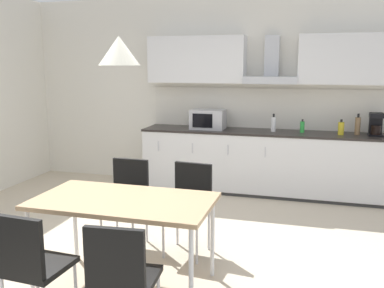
# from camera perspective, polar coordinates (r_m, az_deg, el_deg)

# --- Properties ---
(ground_plane) EXTENTS (8.56, 8.08, 0.02)m
(ground_plane) POSITION_cam_1_polar(r_m,az_deg,el_deg) (4.28, -6.15, -14.79)
(ground_plane) COLOR beige
(wall_back) EXTENTS (6.85, 0.10, 2.81)m
(wall_back) POSITION_cam_1_polar(r_m,az_deg,el_deg) (6.51, 2.67, 6.91)
(wall_back) COLOR silver
(wall_back) RESTS_ON ground_plane
(kitchen_counter) EXTENTS (3.57, 0.63, 0.90)m
(kitchen_counter) POSITION_cam_1_polar(r_m,az_deg,el_deg) (6.16, 9.98, -2.42)
(kitchen_counter) COLOR #333333
(kitchen_counter) RESTS_ON ground_plane
(backsplash_tile) EXTENTS (3.55, 0.02, 0.58)m
(backsplash_tile) POSITION_cam_1_polar(r_m,az_deg,el_deg) (6.32, 10.47, 4.68)
(backsplash_tile) COLOR silver
(backsplash_tile) RESTS_ON kitchen_counter
(upper_wall_cabinets) EXTENTS (3.55, 0.40, 0.66)m
(upper_wall_cabinets) POSITION_cam_1_polar(r_m,az_deg,el_deg) (6.13, 10.54, 10.92)
(upper_wall_cabinets) COLOR silver
(microwave) EXTENTS (0.48, 0.35, 0.28)m
(microwave) POSITION_cam_1_polar(r_m,az_deg,el_deg) (6.19, 2.14, 3.31)
(microwave) COLOR #ADADB2
(microwave) RESTS_ON kitchen_counter
(coffee_maker) EXTENTS (0.18, 0.19, 0.30)m
(coffee_maker) POSITION_cam_1_polar(r_m,az_deg,el_deg) (6.10, 23.31, 2.43)
(coffee_maker) COLOR black
(coffee_maker) RESTS_ON kitchen_counter
(bottle_white) EXTENTS (0.07, 0.07, 0.25)m
(bottle_white) POSITION_cam_1_polar(r_m,az_deg,el_deg) (6.06, 10.80, 2.64)
(bottle_white) COLOR white
(bottle_white) RESTS_ON kitchen_counter
(bottle_yellow) EXTENTS (0.08, 0.08, 0.21)m
(bottle_yellow) POSITION_cam_1_polar(r_m,az_deg,el_deg) (6.01, 19.25, 2.00)
(bottle_yellow) COLOR yellow
(bottle_yellow) RESTS_ON kitchen_counter
(bottle_brown) EXTENTS (0.07, 0.07, 0.28)m
(bottle_brown) POSITION_cam_1_polar(r_m,az_deg,el_deg) (6.09, 21.22, 2.29)
(bottle_brown) COLOR brown
(bottle_brown) RESTS_ON kitchen_counter
(bottle_green) EXTENTS (0.06, 0.06, 0.18)m
(bottle_green) POSITION_cam_1_polar(r_m,az_deg,el_deg) (6.07, 14.49, 2.24)
(bottle_green) COLOR green
(bottle_green) RESTS_ON kitchen_counter
(dining_table) EXTENTS (1.45, 0.79, 0.75)m
(dining_table) POSITION_cam_1_polar(r_m,az_deg,el_deg) (3.56, -9.09, -7.97)
(dining_table) COLOR tan
(dining_table) RESTS_ON ground_plane
(chair_near_right) EXTENTS (0.43, 0.43, 0.87)m
(chair_near_right) POSITION_cam_1_polar(r_m,az_deg,el_deg) (2.84, -9.44, -16.61)
(chair_near_right) COLOR black
(chair_near_right) RESTS_ON ground_plane
(chair_near_left) EXTENTS (0.42, 0.42, 0.87)m
(chair_near_left) POSITION_cam_1_polar(r_m,az_deg,el_deg) (3.16, -20.80, -14.26)
(chair_near_left) COLOR black
(chair_near_left) RESTS_ON ground_plane
(chair_far_left) EXTENTS (0.41, 0.41, 0.87)m
(chair_far_left) POSITION_cam_1_polar(r_m,az_deg,el_deg) (4.41, -8.64, -6.54)
(chair_far_left) COLOR black
(chair_far_left) RESTS_ON ground_plane
(chair_far_right) EXTENTS (0.44, 0.44, 0.87)m
(chair_far_right) POSITION_cam_1_polar(r_m,az_deg,el_deg) (4.19, -0.32, -7.35)
(chair_far_right) COLOR black
(chair_far_right) RESTS_ON ground_plane
(pendant_lamp) EXTENTS (0.32, 0.32, 0.22)m
(pendant_lamp) POSITION_cam_1_polar(r_m,az_deg,el_deg) (3.38, -9.71, 12.16)
(pendant_lamp) COLOR silver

